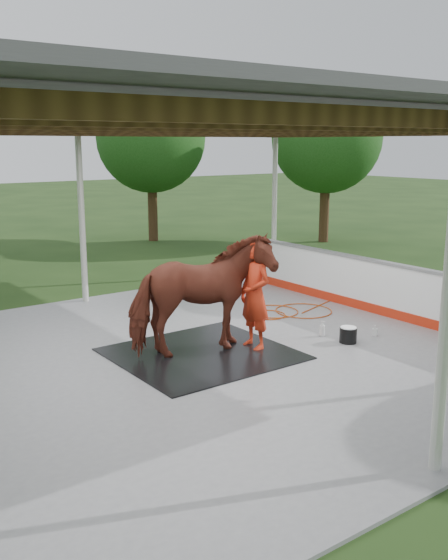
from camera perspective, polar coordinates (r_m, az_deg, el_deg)
ground at (r=10.79m, az=-2.23°, el=-7.16°), size 100.00×100.00×0.00m
concrete_slab at (r=10.79m, az=-2.23°, el=-7.04°), size 12.00×10.00×0.05m
pavilion_structure at (r=10.18m, az=-2.42°, el=14.38°), size 12.60×10.60×4.05m
dasher_board at (r=13.64m, az=13.97°, el=-0.76°), size 0.16×8.00×1.15m
tree_belt at (r=11.09m, az=-3.75°, el=13.28°), size 28.00×28.00×5.80m
rubber_mat at (r=10.84m, az=-2.02°, el=-6.74°), size 2.87×2.69×0.02m
horse at (r=10.54m, az=-2.06°, el=-1.40°), size 2.58×1.49×2.05m
handler at (r=10.92m, az=2.86°, el=-1.34°), size 0.49×0.73×1.94m
wash_bucket at (r=11.62m, az=11.29°, el=-4.91°), size 0.32×0.32×0.29m
soap_bottle_a at (r=11.91m, az=8.97°, el=-4.42°), size 0.16×0.16×0.29m
soap_bottle_b at (r=12.14m, az=13.63°, el=-4.51°), size 0.13×0.13×0.21m
hose_coil at (r=13.51m, az=5.75°, el=-2.89°), size 2.51×1.50×0.02m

